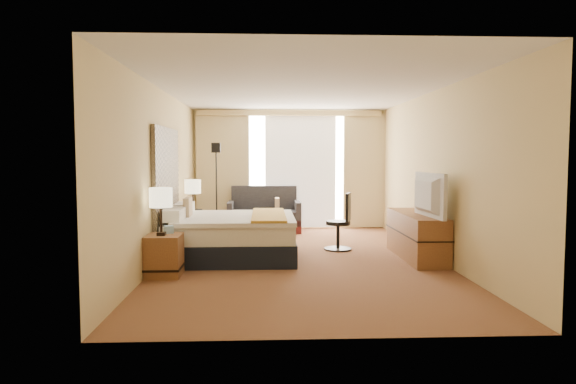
{
  "coord_description": "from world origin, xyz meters",
  "views": [
    {
      "loc": [
        -0.53,
        -7.84,
        1.59
      ],
      "look_at": [
        -0.16,
        0.4,
        1.01
      ],
      "focal_mm": 32.0,
      "sensor_mm": 36.0,
      "label": 1
    }
  ],
  "objects_px": {
    "media_dresser": "(416,236)",
    "bed": "(231,236)",
    "nightstand_right": "(191,229)",
    "floor_lamp": "(216,171)",
    "nightstand_left": "(164,255)",
    "lamp_right": "(193,187)",
    "loveseat": "(264,216)",
    "desk_chair": "(341,225)",
    "lamp_left": "(161,199)",
    "television": "(422,195)"
  },
  "relations": [
    {
      "from": "media_dresser",
      "to": "lamp_left",
      "type": "distance_m",
      "value": 3.94
    },
    {
      "from": "bed",
      "to": "lamp_right",
      "type": "xyz_separation_m",
      "value": [
        -0.78,
        1.35,
        0.68
      ]
    },
    {
      "from": "nightstand_left",
      "to": "loveseat",
      "type": "bearing_deg",
      "value": 71.77
    },
    {
      "from": "media_dresser",
      "to": "loveseat",
      "type": "distance_m",
      "value": 3.81
    },
    {
      "from": "media_dresser",
      "to": "lamp_left",
      "type": "bearing_deg",
      "value": -163.43
    },
    {
      "from": "bed",
      "to": "lamp_left",
      "type": "bearing_deg",
      "value": -123.97
    },
    {
      "from": "bed",
      "to": "television",
      "type": "xyz_separation_m",
      "value": [
        2.84,
        -0.56,
        0.68
      ]
    },
    {
      "from": "floor_lamp",
      "to": "television",
      "type": "bearing_deg",
      "value": -39.93
    },
    {
      "from": "floor_lamp",
      "to": "television",
      "type": "distance_m",
      "value": 4.27
    },
    {
      "from": "nightstand_right",
      "to": "lamp_left",
      "type": "xyz_separation_m",
      "value": [
        -0.02,
        -2.56,
        0.76
      ]
    },
    {
      "from": "desk_chair",
      "to": "lamp_left",
      "type": "xyz_separation_m",
      "value": [
        -2.65,
        -1.84,
        0.6
      ]
    },
    {
      "from": "bed",
      "to": "lamp_left",
      "type": "distance_m",
      "value": 1.64
    },
    {
      "from": "lamp_left",
      "to": "lamp_right",
      "type": "height_order",
      "value": "lamp_left"
    },
    {
      "from": "media_dresser",
      "to": "floor_lamp",
      "type": "distance_m",
      "value": 4.15
    },
    {
      "from": "loveseat",
      "to": "lamp_right",
      "type": "height_order",
      "value": "lamp_right"
    },
    {
      "from": "loveseat",
      "to": "television",
      "type": "relative_size",
      "value": 1.36
    },
    {
      "from": "nightstand_left",
      "to": "bed",
      "type": "relative_size",
      "value": 0.28
    },
    {
      "from": "nightstand_right",
      "to": "television",
      "type": "bearing_deg",
      "value": -27.32
    },
    {
      "from": "loveseat",
      "to": "desk_chair",
      "type": "xyz_separation_m",
      "value": [
        1.3,
        -2.24,
        0.12
      ]
    },
    {
      "from": "media_dresser",
      "to": "television",
      "type": "xyz_separation_m",
      "value": [
        -0.05,
        -0.44,
        0.67
      ]
    },
    {
      "from": "nightstand_left",
      "to": "television",
      "type": "xyz_separation_m",
      "value": [
        3.65,
        0.61,
        0.75
      ]
    },
    {
      "from": "nightstand_right",
      "to": "lamp_right",
      "type": "bearing_deg",
      "value": 37.58
    },
    {
      "from": "television",
      "to": "lamp_left",
      "type": "bearing_deg",
      "value": 97.14
    },
    {
      "from": "nightstand_right",
      "to": "floor_lamp",
      "type": "xyz_separation_m",
      "value": [
        0.38,
        0.85,
        1.03
      ]
    },
    {
      "from": "bed",
      "to": "floor_lamp",
      "type": "height_order",
      "value": "floor_lamp"
    },
    {
      "from": "nightstand_right",
      "to": "lamp_right",
      "type": "distance_m",
      "value": 0.75
    },
    {
      "from": "nightstand_right",
      "to": "television",
      "type": "relative_size",
      "value": 0.49
    },
    {
      "from": "nightstand_left",
      "to": "television",
      "type": "relative_size",
      "value": 0.49
    },
    {
      "from": "television",
      "to": "lamp_right",
      "type": "bearing_deg",
      "value": 58.93
    },
    {
      "from": "loveseat",
      "to": "lamp_right",
      "type": "distance_m",
      "value": 2.1
    },
    {
      "from": "media_dresser",
      "to": "bed",
      "type": "relative_size",
      "value": 0.92
    },
    {
      "from": "nightstand_right",
      "to": "lamp_right",
      "type": "relative_size",
      "value": 0.9
    },
    {
      "from": "nightstand_left",
      "to": "floor_lamp",
      "type": "relative_size",
      "value": 0.3
    },
    {
      "from": "lamp_left",
      "to": "lamp_right",
      "type": "relative_size",
      "value": 1.02
    },
    {
      "from": "desk_chair",
      "to": "lamp_left",
      "type": "bearing_deg",
      "value": -129.1
    },
    {
      "from": "nightstand_left",
      "to": "desk_chair",
      "type": "relative_size",
      "value": 0.57
    },
    {
      "from": "desk_chair",
      "to": "lamp_right",
      "type": "height_order",
      "value": "lamp_right"
    },
    {
      "from": "nightstand_left",
      "to": "loveseat",
      "type": "distance_m",
      "value": 4.24
    },
    {
      "from": "lamp_left",
      "to": "desk_chair",
      "type": "bearing_deg",
      "value": 34.74
    },
    {
      "from": "nightstand_left",
      "to": "media_dresser",
      "type": "distance_m",
      "value": 3.85
    },
    {
      "from": "nightstand_left",
      "to": "loveseat",
      "type": "height_order",
      "value": "loveseat"
    },
    {
      "from": "nightstand_right",
      "to": "media_dresser",
      "type": "height_order",
      "value": "media_dresser"
    },
    {
      "from": "loveseat",
      "to": "lamp_right",
      "type": "xyz_separation_m",
      "value": [
        -1.29,
        -1.5,
        0.71
      ]
    },
    {
      "from": "nightstand_left",
      "to": "media_dresser",
      "type": "height_order",
      "value": "media_dresser"
    },
    {
      "from": "floor_lamp",
      "to": "nightstand_left",
      "type": "bearing_deg",
      "value": -96.51
    },
    {
      "from": "media_dresser",
      "to": "lamp_left",
      "type": "xyz_separation_m",
      "value": [
        -3.72,
        -1.11,
        0.69
      ]
    },
    {
      "from": "nightstand_left",
      "to": "media_dresser",
      "type": "bearing_deg",
      "value": 15.84
    },
    {
      "from": "nightstand_right",
      "to": "floor_lamp",
      "type": "distance_m",
      "value": 1.39
    },
    {
      "from": "loveseat",
      "to": "desk_chair",
      "type": "height_order",
      "value": "desk_chair"
    },
    {
      "from": "floor_lamp",
      "to": "bed",
      "type": "bearing_deg",
      "value": -78.87
    }
  ]
}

